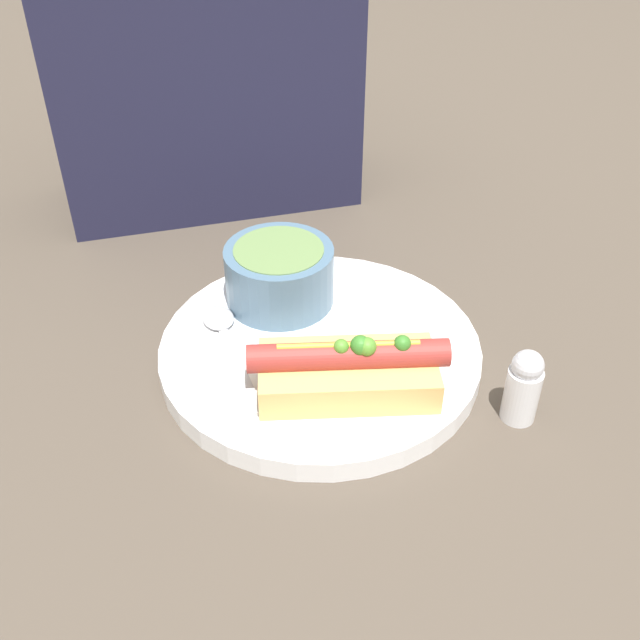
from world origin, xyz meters
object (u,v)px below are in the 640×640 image
at_px(hot_dog, 348,370).
at_px(salt_shaker, 523,386).
at_px(spoon, 224,332).
at_px(soup_bowl, 279,273).

bearing_deg(hot_dog, salt_shaker, -8.25).
bearing_deg(spoon, hot_dog, -143.19).
distance_m(hot_dog, salt_shaker, 0.14).
distance_m(soup_bowl, salt_shaker, 0.24).
bearing_deg(soup_bowl, salt_shaker, -49.75).
xyz_separation_m(hot_dog, soup_bowl, (-0.03, 0.14, 0.01)).
relative_size(hot_dog, spoon, 1.09).
xyz_separation_m(soup_bowl, spoon, (-0.06, -0.04, -0.03)).
bearing_deg(salt_shaker, soup_bowl, 130.25).
bearing_deg(spoon, salt_shaker, -128.94).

